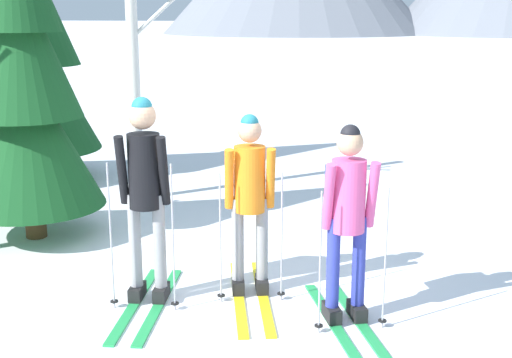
% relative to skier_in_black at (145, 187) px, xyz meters
% --- Properties ---
extents(ground_plane, '(400.00, 400.00, 0.00)m').
position_rel_skier_in_black_xyz_m(ground_plane, '(0.68, 0.03, -1.05)').
color(ground_plane, white).
extents(skier_in_black, '(0.60, 1.63, 1.83)m').
position_rel_skier_in_black_xyz_m(skier_in_black, '(0.00, 0.00, 0.00)').
color(skier_in_black, green).
rests_on(skier_in_black, ground).
extents(skier_in_orange, '(0.79, 1.68, 1.66)m').
position_rel_skier_in_black_xyz_m(skier_in_orange, '(0.85, 0.35, -0.15)').
color(skier_in_orange, yellow).
rests_on(skier_in_orange, ground).
extents(skier_in_pink, '(0.94, 1.68, 1.67)m').
position_rel_skier_in_black_xyz_m(skier_in_pink, '(1.75, -0.01, -0.12)').
color(skier_in_pink, green).
rests_on(skier_in_pink, ground).
extents(pine_tree_near, '(2.05, 2.05, 4.95)m').
position_rel_skier_in_black_xyz_m(pine_tree_near, '(-3.43, 3.88, 1.22)').
color(pine_tree_near, '#51381E').
rests_on(pine_tree_near, ground).
extents(pine_tree_mid, '(1.62, 1.62, 3.92)m').
position_rel_skier_in_black_xyz_m(pine_tree_mid, '(-1.94, 1.37, 0.74)').
color(pine_tree_mid, '#51381E').
rests_on(pine_tree_mid, ground).
extents(birch_tree_slender, '(0.78, 0.56, 3.74)m').
position_rel_skier_in_black_xyz_m(birch_tree_slender, '(-1.42, 3.20, 0.86)').
color(birch_tree_slender, silver).
rests_on(birch_tree_slender, ground).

